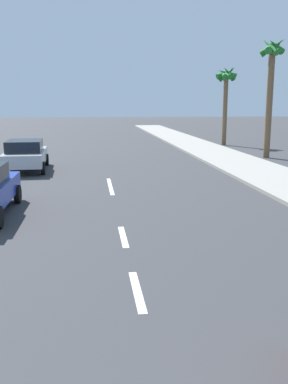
# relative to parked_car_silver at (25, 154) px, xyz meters

# --- Properties ---
(ground_plane) EXTENTS (160.00, 160.00, 0.00)m
(ground_plane) POSITION_rel_parked_car_silver_xyz_m (4.11, -1.77, -0.84)
(ground_plane) COLOR #38383A
(sidewalk_strip) EXTENTS (3.60, 80.00, 0.14)m
(sidewalk_strip) POSITION_rel_parked_car_silver_xyz_m (11.69, 0.23, -0.77)
(sidewalk_strip) COLOR #9E998E
(sidewalk_strip) RESTS_ON ground
(lane_stripe_2) EXTENTS (0.16, 1.80, 0.01)m
(lane_stripe_2) POSITION_rel_parked_car_silver_xyz_m (4.11, -15.08, -0.84)
(lane_stripe_2) COLOR white
(lane_stripe_2) RESTS_ON ground
(lane_stripe_3) EXTENTS (0.16, 1.80, 0.01)m
(lane_stripe_3) POSITION_rel_parked_car_silver_xyz_m (4.11, -11.75, -0.84)
(lane_stripe_3) COLOR white
(lane_stripe_3) RESTS_ON ground
(lane_stripe_4) EXTENTS (0.16, 1.80, 0.01)m
(lane_stripe_4) POSITION_rel_parked_car_silver_xyz_m (4.11, -5.71, -0.84)
(lane_stripe_4) COLOR white
(lane_stripe_4) RESTS_ON ground
(lane_stripe_5) EXTENTS (0.16, 1.80, 0.01)m
(lane_stripe_5) POSITION_rel_parked_car_silver_xyz_m (4.11, -3.90, -0.84)
(lane_stripe_5) COLOR white
(lane_stripe_5) RESTS_ON ground
(parked_car_silver) EXTENTS (2.24, 4.65, 1.57)m
(parked_car_silver) POSITION_rel_parked_car_silver_xyz_m (0.00, 0.00, 0.00)
(parked_car_silver) COLOR #B7BABF
(parked_car_silver) RESTS_ON ground
(palm_tree_far) EXTENTS (1.69, 1.89, 7.43)m
(palm_tree_far) POSITION_rel_parked_car_silver_xyz_m (14.40, 3.36, 4.54)
(palm_tree_far) COLOR brown
(palm_tree_far) RESTS_ON ground
(palm_tree_distant) EXTENTS (1.67, 1.87, 6.39)m
(palm_tree_distant) POSITION_rel_parked_car_silver_xyz_m (14.23, 11.60, 4.12)
(palm_tree_distant) COLOR brown
(palm_tree_distant) RESTS_ON ground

